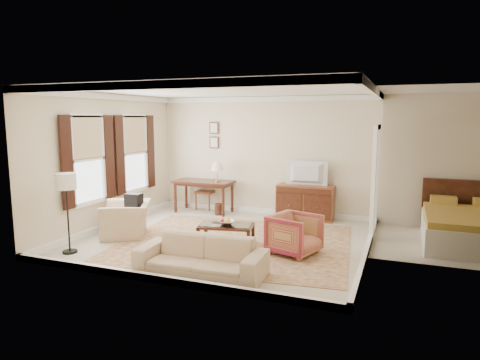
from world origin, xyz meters
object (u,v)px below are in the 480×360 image
Objects in this scene: tv at (306,165)px; striped_armchair at (295,232)px; club_armchair at (126,213)px; sideboard at (305,202)px; sofa at (201,250)px; writing_desk at (204,185)px; coffee_table at (226,229)px.

striped_armchair is at bearing 98.62° from tv.
sideboard is at bearing 103.50° from club_armchair.
striped_armchair reaches higher than sofa.
tv is (2.57, 0.16, 0.58)m from writing_desk.
club_armchair is at bearing -177.86° from coffee_table.
striped_armchair is 0.75× the size of club_armchair.
coffee_table is 2.17m from club_armchair.
striped_armchair is at bearing 62.72° from club_armchair.
sofa is (2.38, -1.43, -0.07)m from club_armchair.
sideboard reaches higher than striped_armchair.
sideboard reaches higher than sofa.
tv is 2.94m from coffee_table.
club_armchair reaches higher than sideboard.
writing_desk reaches higher than sofa.
coffee_table is 0.55× the size of sofa.
sideboard is 1.22× the size of coffee_table.
striped_armchair is at bearing -81.44° from sideboard.
club_armchair reaches higher than writing_desk.
striped_armchair is (0.40, -2.68, -0.01)m from sideboard.
writing_desk is at bearing 113.56° from sofa.
sideboard is at bearing 70.91° from coffee_table.
sofa is (-0.70, -4.16, -0.02)m from sideboard.
tv is 0.86× the size of coffee_table.
tv is 2.83m from striped_armchair.
writing_desk is 2.99m from coffee_table.
writing_desk is at bearing 67.40° from striped_armchair.
sideboard reaches higher than coffee_table.
sideboard is 4.22m from sofa.
coffee_table is (-0.91, -2.64, -0.09)m from sideboard.
writing_desk is 4.40m from sofa.
striped_armchair is 0.40× the size of sofa.
tv reaches higher than writing_desk.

